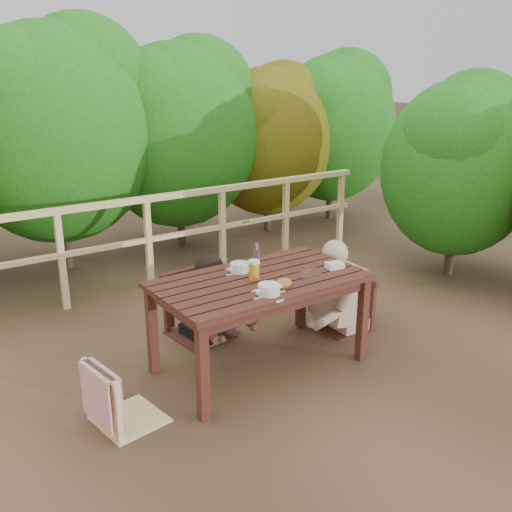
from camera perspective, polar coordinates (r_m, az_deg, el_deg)
ground at (r=4.57m, az=0.37°, el=-10.95°), size 60.00×60.00×0.00m
table at (r=4.40m, az=0.38°, el=-6.83°), size 1.57×0.88×0.73m
chair_left at (r=3.81m, az=-13.01°, el=-10.46°), size 0.48×0.48×0.85m
chair_far at (r=4.88m, az=-5.58°, el=-2.32°), size 0.56×0.56×1.04m
chair_right at (r=5.08m, az=8.88°, el=-2.59°), size 0.46×0.46×0.88m
woman at (r=4.87m, az=-5.72°, el=-1.54°), size 0.52×0.62×1.17m
diner_right at (r=5.02m, az=9.27°, el=0.19°), size 0.72×0.60×1.39m
railing at (r=5.99m, az=-10.75°, el=1.21°), size 5.60×0.10×1.01m
hedge_row at (r=7.00m, az=-12.61°, el=15.16°), size 6.60×1.60×3.80m
soup_near at (r=3.94m, az=1.31°, el=-3.47°), size 0.26×0.26×0.09m
soup_far at (r=4.38m, az=-1.65°, el=-1.24°), size 0.25×0.25×0.08m
bread_roll at (r=4.08m, az=2.77°, el=-2.78°), size 0.13×0.10×0.08m
beer_glass at (r=4.21m, az=-0.20°, el=-1.50°), size 0.08×0.08×0.16m
bottle at (r=4.35m, az=0.07°, el=-0.25°), size 0.06×0.06×0.24m
tumbler at (r=4.24m, az=4.80°, el=-2.03°), size 0.06×0.06×0.07m
butter_tub at (r=4.50m, az=7.90°, el=-1.02°), size 0.15×0.12×0.06m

